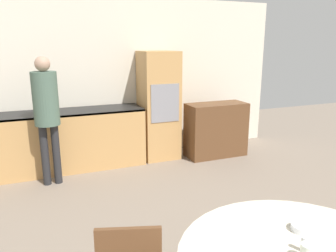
{
  "coord_description": "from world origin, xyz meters",
  "views": [
    {
      "loc": [
        -1.11,
        0.3,
        1.87
      ],
      "look_at": [
        0.05,
        3.16,
        1.09
      ],
      "focal_mm": 35.0,
      "sensor_mm": 36.0,
      "label": 1
    }
  ],
  "objects_px": {
    "person_standing": "(46,107)",
    "bowl_near": "(303,228)",
    "sideboard": "(216,130)",
    "oven_unit": "(159,106)"
  },
  "relations": [
    {
      "from": "sideboard",
      "to": "person_standing",
      "type": "height_order",
      "value": "person_standing"
    },
    {
      "from": "person_standing",
      "to": "bowl_near",
      "type": "relative_size",
      "value": 11.66
    },
    {
      "from": "oven_unit",
      "to": "bowl_near",
      "type": "bearing_deg",
      "value": -96.15
    },
    {
      "from": "oven_unit",
      "to": "sideboard",
      "type": "distance_m",
      "value": 1.06
    },
    {
      "from": "oven_unit",
      "to": "person_standing",
      "type": "height_order",
      "value": "oven_unit"
    },
    {
      "from": "oven_unit",
      "to": "sideboard",
      "type": "height_order",
      "value": "oven_unit"
    },
    {
      "from": "sideboard",
      "to": "bowl_near",
      "type": "bearing_deg",
      "value": -111.61
    },
    {
      "from": "person_standing",
      "to": "bowl_near",
      "type": "height_order",
      "value": "person_standing"
    },
    {
      "from": "person_standing",
      "to": "oven_unit",
      "type": "bearing_deg",
      "value": 16.22
    },
    {
      "from": "sideboard",
      "to": "bowl_near",
      "type": "height_order",
      "value": "sideboard"
    }
  ]
}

